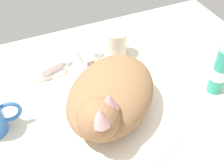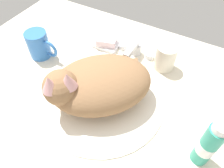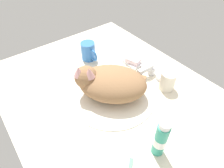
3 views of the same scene
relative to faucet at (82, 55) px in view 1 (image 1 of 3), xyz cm
name	(u,v)px [view 1 (image 1 of 3)]	position (x,y,z in cm)	size (l,w,h in cm)	color
ground_plane	(111,116)	(0.00, -21.98, -4.15)	(110.00, 82.50, 3.00)	silver
sink_basin	(111,111)	(0.00, -21.98, -2.18)	(36.58, 36.58, 0.95)	white
faucet	(82,55)	(0.00, 0.00, 0.00)	(13.21, 10.53, 6.02)	silver
cat	(109,97)	(-0.97, -22.87, 4.60)	(33.54, 33.26, 15.20)	#936B47
rinse_cup	(116,43)	(11.00, -0.46, 1.60)	(6.62, 6.62, 8.49)	silver
soap_dish	(48,71)	(-10.92, -0.42, -2.05)	(9.00, 6.40, 1.20)	white
soap_bar	(47,66)	(-10.92, -0.42, -0.17)	(6.81, 4.99, 2.55)	silver
toothpaste_bottle	(220,70)	(29.37, -25.82, 4.65)	(4.09, 4.09, 15.58)	teal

